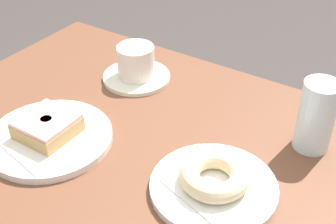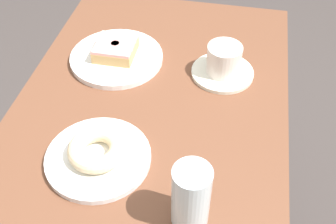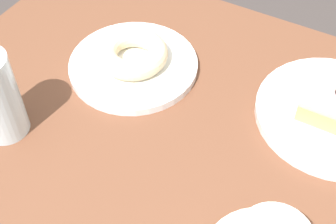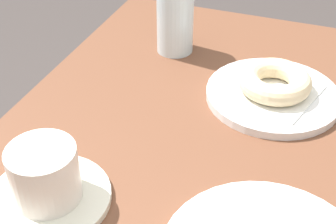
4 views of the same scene
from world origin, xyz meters
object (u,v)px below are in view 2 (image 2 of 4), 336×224
coffee_cup (223,63)px  water_glass (191,197)px  donut_sugar_ring (97,149)px  donut_glazed_square (116,49)px  plate_glazed_square (117,58)px  plate_sugar_ring (98,158)px

coffee_cup → water_glass: bearing=-2.2°
donut_sugar_ring → water_glass: size_ratio=0.85×
donut_glazed_square → water_glass: 0.49m
donut_glazed_square → water_glass: (0.41, 0.25, 0.03)m
plate_glazed_square → plate_sugar_ring: size_ratio=1.11×
plate_glazed_square → donut_sugar_ring: donut_sugar_ring is taller
donut_glazed_square → donut_sugar_ring: donut_glazed_square is taller
donut_sugar_ring → coffee_cup: coffee_cup is taller
coffee_cup → plate_sugar_ring: bearing=-34.4°
plate_sugar_ring → coffee_cup: coffee_cup is taller
donut_sugar_ring → plate_glazed_square: bearing=-170.3°
donut_glazed_square → plate_glazed_square: bearing=180.0°
coffee_cup → donut_sugar_ring: bearing=-34.4°
plate_sugar_ring → donut_sugar_ring: 0.03m
plate_glazed_square → donut_sugar_ring: 0.32m
plate_sugar_ring → water_glass: bearing=64.6°
plate_glazed_square → donut_glazed_square: size_ratio=2.42×
donut_sugar_ring → water_glass: water_glass is taller
donut_sugar_ring → water_glass: (0.09, 0.20, 0.03)m
donut_glazed_square → coffee_cup: size_ratio=0.64×
plate_glazed_square → plate_sugar_ring: plate_glazed_square is taller
donut_glazed_square → water_glass: bearing=31.5°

